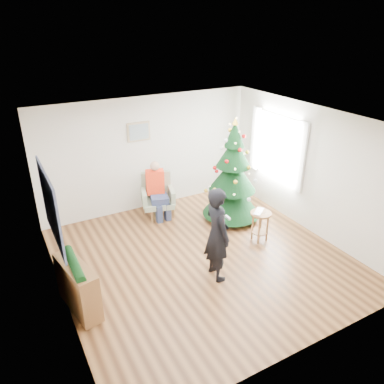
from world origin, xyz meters
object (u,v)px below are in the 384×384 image
christmas_tree (233,176)px  armchair (158,201)px  stool (260,226)px  standing_man (217,234)px  console (78,287)px

christmas_tree → armchair: 1.78m
stool → standing_man: 1.57m
stool → armchair: 2.39m
standing_man → console: bearing=85.1°
christmas_tree → console: bearing=-160.7°
armchair → standing_man: size_ratio=0.58×
stool → console: (-3.65, -0.23, 0.08)m
christmas_tree → standing_man: size_ratio=1.36×
standing_man → armchair: bearing=2.6°
stool → armchair: armchair is taller
christmas_tree → armchair: (-1.37, 0.92, -0.67)m
christmas_tree → stool: (-0.02, -1.05, -0.71)m
stool → armchair: bearing=124.5°
stool → standing_man: bearing=-158.0°
armchair → standing_man: bearing=-74.4°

